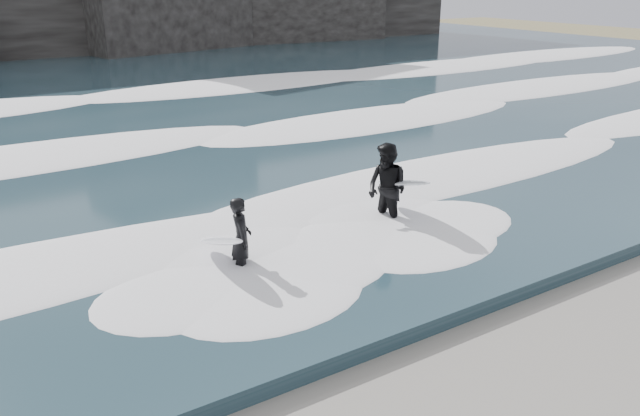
# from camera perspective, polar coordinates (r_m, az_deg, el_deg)

# --- Properties ---
(sea) EXTENTS (90.00, 52.00, 0.30)m
(sea) POSITION_cam_1_polar(r_m,az_deg,el_deg) (33.45, -20.69, 10.14)
(sea) COLOR #203640
(sea) RESTS_ON ground
(foam_near) EXTENTS (60.00, 3.20, 0.20)m
(foam_near) POSITION_cam_1_polar(r_m,az_deg,el_deg) (14.95, -3.38, 0.79)
(foam_near) COLOR white
(foam_near) RESTS_ON sea
(foam_mid) EXTENTS (60.00, 4.00, 0.24)m
(foam_mid) POSITION_cam_1_polar(r_m,az_deg,el_deg) (21.09, -12.80, 6.25)
(foam_mid) COLOR white
(foam_mid) RESTS_ON sea
(foam_far) EXTENTS (60.00, 4.80, 0.30)m
(foam_far) POSITION_cam_1_polar(r_m,az_deg,el_deg) (29.55, -19.00, 9.71)
(foam_far) COLOR white
(foam_far) RESTS_ON sea
(surfer_left) EXTENTS (0.97, 1.85, 1.62)m
(surfer_left) POSITION_cam_1_polar(r_m,az_deg,el_deg) (11.76, -7.59, -2.82)
(surfer_left) COLOR black
(surfer_left) RESTS_ON ground
(surfer_right) EXTENTS (1.30, 2.13, 2.04)m
(surfer_right) POSITION_cam_1_polar(r_m,az_deg,el_deg) (13.82, 6.25, 1.77)
(surfer_right) COLOR black
(surfer_right) RESTS_ON ground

